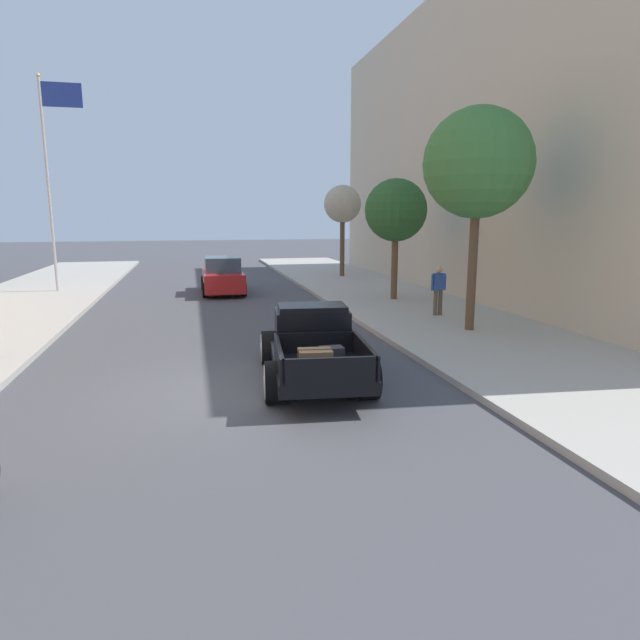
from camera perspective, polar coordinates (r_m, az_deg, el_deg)
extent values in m
plane|color=#47474C|center=(11.14, -9.30, -7.31)|extent=(140.00, 140.00, 0.00)
cube|color=#ADA89E|center=(13.63, 22.80, -4.32)|extent=(5.50, 64.00, 0.15)
cube|color=beige|center=(27.93, 24.45, 16.13)|extent=(12.00, 28.00, 12.92)
cube|color=black|center=(11.54, -0.66, -3.72)|extent=(2.26, 5.06, 0.24)
cube|color=black|center=(11.76, -0.87, -0.84)|extent=(1.67, 1.26, 0.80)
cube|color=black|center=(11.63, -0.85, 1.33)|extent=(1.52, 1.08, 0.12)
cube|color=#3D4C5B|center=(12.29, -1.17, 0.43)|extent=(1.32, 0.18, 0.44)
cube|color=black|center=(13.06, -1.51, -0.29)|extent=(1.47, 1.63, 0.52)
cube|color=silver|center=(13.85, -1.85, 0.26)|extent=(0.69, 0.17, 0.47)
cube|color=black|center=(10.17, 0.26, -4.93)|extent=(1.90, 2.26, 0.04)
cube|color=black|center=(10.04, -4.34, -3.87)|extent=(0.30, 2.10, 0.44)
cube|color=black|center=(10.24, 4.76, -3.57)|extent=(0.30, 2.10, 0.44)
cube|color=black|center=(9.15, 1.10, -5.31)|extent=(1.62, 0.25, 0.44)
cube|color=black|center=(11.08, -0.43, -2.42)|extent=(1.62, 0.25, 0.44)
cylinder|color=black|center=(12.82, -5.36, -2.93)|extent=(0.44, 0.83, 0.80)
cylinder|color=silver|center=(12.81, -6.19, -2.95)|extent=(0.08, 0.65, 0.66)
cylinder|color=silver|center=(12.81, -6.23, -2.95)|extent=(0.04, 0.24, 0.24)
cylinder|color=black|center=(13.00, 2.58, -2.70)|extent=(0.44, 0.83, 0.80)
cylinder|color=silver|center=(13.03, 3.38, -2.67)|extent=(0.08, 0.65, 0.66)
cylinder|color=silver|center=(13.03, 3.42, -2.67)|extent=(0.04, 0.24, 0.24)
cylinder|color=black|center=(10.22, -4.81, -6.52)|extent=(0.44, 0.83, 0.80)
cylinder|color=silver|center=(10.22, -5.85, -6.55)|extent=(0.08, 0.65, 0.66)
cylinder|color=silver|center=(10.22, -5.91, -6.55)|extent=(0.04, 0.24, 0.24)
cylinder|color=black|center=(10.45, 5.13, -6.14)|extent=(0.44, 0.83, 0.80)
cylinder|color=silver|center=(10.49, 6.12, -6.09)|extent=(0.08, 0.65, 0.66)
cylinder|color=silver|center=(10.49, 6.18, -6.09)|extent=(0.04, 0.24, 0.24)
cube|color=olive|center=(9.75, -0.52, -4.28)|extent=(0.64, 0.50, 0.40)
cube|color=#3D2D1E|center=(9.75, -0.52, -4.28)|extent=(0.62, 0.11, 0.42)
cube|color=#2D2D33|center=(10.44, 1.24, -3.60)|extent=(0.44, 0.33, 0.28)
cube|color=#AD1E1E|center=(25.03, -10.21, 4.20)|extent=(1.72, 4.30, 0.80)
cube|color=#384C5B|center=(24.81, -10.25, 5.81)|extent=(1.52, 2.00, 0.64)
cylinder|color=black|center=(26.32, -12.15, 3.83)|extent=(0.22, 0.66, 0.66)
cylinder|color=black|center=(26.40, -8.56, 3.98)|extent=(0.22, 0.66, 0.66)
cylinder|color=black|center=(23.76, -12.00, 3.10)|extent=(0.22, 0.66, 0.66)
cylinder|color=black|center=(23.85, -8.03, 3.26)|extent=(0.22, 0.66, 0.66)
cylinder|color=brown|center=(18.69, 12.04, 1.81)|extent=(0.14, 0.14, 0.86)
cylinder|color=brown|center=(18.77, 12.54, 1.83)|extent=(0.14, 0.14, 0.86)
cube|color=#2D4C93|center=(18.63, 12.38, 3.97)|extent=(0.36, 0.22, 0.56)
cylinder|color=#2D4C93|center=(18.54, 11.76, 3.88)|extent=(0.09, 0.09, 0.54)
cylinder|color=#2D4C93|center=(18.73, 12.98, 3.90)|extent=(0.09, 0.09, 0.54)
sphere|color=tan|center=(18.59, 12.43, 5.20)|extent=(0.22, 0.22, 0.22)
cylinder|color=#B2B2B7|center=(26.87, -26.66, 12.32)|extent=(0.12, 0.12, 9.00)
sphere|color=gold|center=(27.46, -27.53, 21.88)|extent=(0.16, 0.16, 0.16)
cube|color=navy|center=(27.14, -25.51, 20.61)|extent=(1.60, 0.03, 1.00)
cylinder|color=brown|center=(16.37, 15.72, 5.23)|extent=(0.26, 0.26, 3.60)
sphere|color=#3D7538|center=(16.36, 16.27, 15.57)|extent=(3.08, 3.08, 3.08)
cylinder|color=brown|center=(22.02, 7.83, 5.58)|extent=(0.26, 0.26, 2.61)
sphere|color=#285628|center=(21.93, 7.99, 11.38)|extent=(2.46, 2.46, 2.46)
cylinder|color=brown|center=(30.38, 2.35, 7.66)|extent=(0.26, 0.26, 3.19)
sphere|color=#ADA893|center=(30.34, 2.39, 12.11)|extent=(2.03, 2.03, 2.03)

